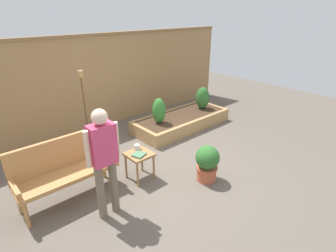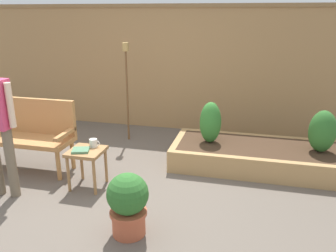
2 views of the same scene
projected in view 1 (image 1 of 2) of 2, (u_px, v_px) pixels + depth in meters
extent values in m
plane|color=#60564C|center=(162.00, 173.00, 4.67)|extent=(14.00, 14.00, 0.00)
cube|color=#A37A4C|center=(87.00, 86.00, 6.03)|extent=(8.40, 0.10, 2.10)
cube|color=olive|center=(81.00, 35.00, 5.59)|extent=(8.40, 0.14, 0.06)
cylinder|color=#B77F47|center=(104.00, 167.00, 4.49)|extent=(0.06, 0.06, 0.40)
cylinder|color=#B77F47|center=(115.00, 176.00, 4.24)|extent=(0.06, 0.06, 0.40)
cylinder|color=#B77F47|center=(19.00, 201.00, 3.68)|extent=(0.06, 0.06, 0.40)
cylinder|color=#B77F47|center=(26.00, 215.00, 3.44)|extent=(0.06, 0.06, 0.40)
cube|color=#B77F47|center=(68.00, 175.00, 3.87)|extent=(1.44, 0.48, 0.06)
cube|color=#B77F47|center=(59.00, 153.00, 3.91)|extent=(1.44, 0.06, 0.48)
cube|color=#B77F47|center=(14.00, 187.00, 3.40)|extent=(0.06, 0.48, 0.04)
cube|color=#B77F47|center=(109.00, 151.00, 4.24)|extent=(0.06, 0.48, 0.04)
cylinder|color=#9E7042|center=(142.00, 160.00, 4.66)|extent=(0.04, 0.04, 0.44)
cylinder|color=#9E7042|center=(154.00, 167.00, 4.44)|extent=(0.04, 0.04, 0.44)
cylinder|color=#9E7042|center=(126.00, 166.00, 4.46)|extent=(0.04, 0.04, 0.44)
cylinder|color=#9E7042|center=(138.00, 175.00, 4.24)|extent=(0.04, 0.04, 0.44)
cube|color=#9E7042|center=(139.00, 154.00, 4.35)|extent=(0.40, 0.40, 0.04)
cylinder|color=silver|center=(137.00, 147.00, 4.43)|extent=(0.10, 0.10, 0.10)
torus|color=silver|center=(140.00, 146.00, 4.46)|extent=(0.07, 0.01, 0.07)
cube|color=#4C7A56|center=(139.00, 155.00, 4.28)|extent=(0.24, 0.23, 0.03)
cylinder|color=#B75638|center=(206.00, 174.00, 4.46)|extent=(0.32, 0.32, 0.21)
cylinder|color=#B75638|center=(207.00, 168.00, 4.41)|extent=(0.36, 0.36, 0.04)
sphere|color=#2D6628|center=(208.00, 157.00, 4.33)|extent=(0.40, 0.40, 0.40)
cube|color=#AD8451|center=(195.00, 127.00, 6.15)|extent=(2.40, 0.09, 0.30)
cube|color=#AD8451|center=(169.00, 116.00, 6.77)|extent=(2.40, 0.09, 0.30)
cube|color=#AD8451|center=(143.00, 135.00, 5.76)|extent=(0.09, 0.82, 0.30)
cube|color=#AD8451|center=(212.00, 110.00, 7.17)|extent=(0.09, 0.82, 0.30)
cube|color=#422D1E|center=(181.00, 121.00, 6.46)|extent=(2.22, 0.82, 0.30)
cylinder|color=brown|center=(159.00, 122.00, 5.96)|extent=(0.04, 0.04, 0.06)
ellipsoid|color=#33752D|center=(159.00, 111.00, 5.85)|extent=(0.29, 0.29, 0.57)
cylinder|color=brown|center=(202.00, 107.00, 6.83)|extent=(0.04, 0.04, 0.06)
ellipsoid|color=#2D6628|center=(203.00, 98.00, 6.73)|extent=(0.34, 0.34, 0.55)
cylinder|color=brown|center=(86.00, 113.00, 5.34)|extent=(0.03, 0.03, 1.45)
cylinder|color=#AD894C|center=(80.00, 74.00, 5.02)|extent=(0.10, 0.10, 0.13)
cylinder|color=#70604C|center=(114.00, 186.00, 3.66)|extent=(0.11, 0.11, 0.82)
cylinder|color=#70604C|center=(101.00, 192.00, 3.53)|extent=(0.11, 0.11, 0.82)
cube|color=#D13D66|center=(102.00, 144.00, 3.32)|extent=(0.32, 0.20, 0.54)
cylinder|color=beige|center=(116.00, 140.00, 3.44)|extent=(0.07, 0.07, 0.49)
cylinder|color=beige|center=(88.00, 150.00, 3.20)|extent=(0.07, 0.07, 0.49)
sphere|color=beige|center=(99.00, 117.00, 3.17)|extent=(0.20, 0.20, 0.20)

